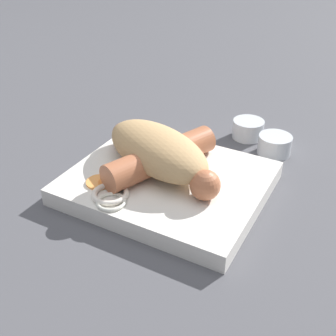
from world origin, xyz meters
The scene contains 7 objects.
ground_plane centered at (0.00, 0.00, 0.00)m, with size 3.00×3.00×0.00m, color #4C4C51.
food_tray centered at (0.00, 0.00, 0.01)m, with size 0.22×0.18×0.02m.
bread_roll centered at (-0.02, 0.01, 0.04)m, with size 0.17×0.13×0.05m.
sausage centered at (-0.01, 0.01, 0.04)m, with size 0.17×0.15×0.03m.
pickled_veggies centered at (-0.04, -0.06, 0.02)m, with size 0.07×0.07×0.01m.
condiment_cup_near centered at (0.08, 0.14, 0.01)m, with size 0.04×0.04×0.03m.
condiment_cup_far centered at (0.04, 0.17, 0.01)m, with size 0.04×0.04×0.03m.
Camera 1 is at (0.19, -0.35, 0.28)m, focal length 45.00 mm.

